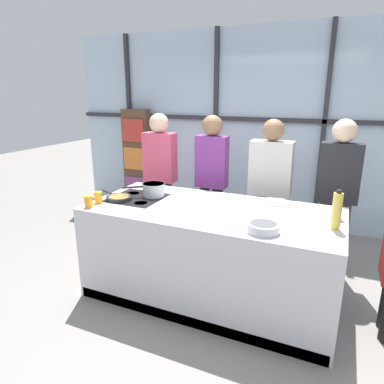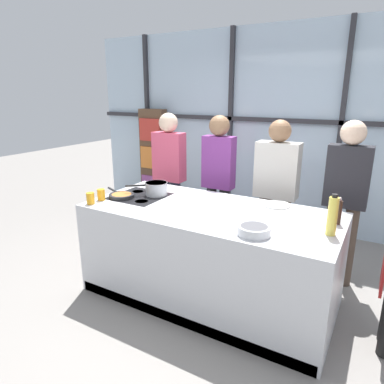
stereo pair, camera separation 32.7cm
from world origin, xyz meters
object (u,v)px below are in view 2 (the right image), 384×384
at_px(frying_pan, 121,195).
at_px(mixing_bowl, 254,230).
at_px(spectator_far_right, 345,193).
at_px(pepper_grinder, 338,212).
at_px(juice_glass_near, 90,198).
at_px(saucepan, 156,188).
at_px(oil_bottle, 332,216).
at_px(spectator_center_right, 276,188).
at_px(juice_glass_far, 101,195).
at_px(white_plate, 276,205).
at_px(spectator_center_left, 218,175).
at_px(spectator_far_left, 169,170).

distance_m(frying_pan, mixing_bowl, 1.51).
bearing_deg(spectator_far_right, pepper_grinder, 91.99).
relative_size(spectator_far_right, juice_glass_near, 15.30).
bearing_deg(saucepan, oil_bottle, -6.41).
relative_size(spectator_center_right, frying_pan, 3.82).
height_order(frying_pan, juice_glass_far, juice_glass_far).
distance_m(saucepan, pepper_grinder, 1.74).
height_order(white_plate, mixing_bowl, mixing_bowl).
bearing_deg(saucepan, white_plate, 13.23).
xyz_separation_m(mixing_bowl, pepper_grinder, (0.50, 0.54, 0.07)).
bearing_deg(frying_pan, spectator_center_left, 59.63).
relative_size(spectator_far_right, juice_glass_far, 15.30).
height_order(white_plate, juice_glass_far, juice_glass_far).
distance_m(spectator_center_left, juice_glass_far, 1.37).
height_order(saucepan, white_plate, saucepan).
distance_m(saucepan, oil_bottle, 1.74).
bearing_deg(white_plate, saucepan, -166.77).
relative_size(spectator_center_left, white_plate, 6.39).
xyz_separation_m(spectator_center_right, mixing_bowl, (0.21, -1.24, 0.00)).
relative_size(spectator_center_right, juice_glass_near, 15.10).
xyz_separation_m(spectator_center_right, juice_glass_far, (-1.39, -1.18, 0.02)).
bearing_deg(mixing_bowl, spectator_center_left, 125.72).
relative_size(white_plate, juice_glass_far, 2.39).
xyz_separation_m(white_plate, juice_glass_near, (-1.54, -0.83, 0.05)).
relative_size(spectator_far_right, frying_pan, 3.87).
bearing_deg(spectator_far_left, white_plate, 162.15).
xyz_separation_m(saucepan, juice_glass_near, (-0.36, -0.55, -0.02)).
height_order(oil_bottle, pepper_grinder, oil_bottle).
distance_m(spectator_far_left, spectator_center_right, 1.37).
bearing_deg(frying_pan, oil_bottle, 1.47).
relative_size(frying_pan, mixing_bowl, 1.74).
height_order(spectator_center_right, saucepan, spectator_center_right).
bearing_deg(spectator_center_right, juice_glass_far, 40.42).
bearing_deg(pepper_grinder, saucepan, -177.86).
bearing_deg(spectator_center_left, spectator_center_right, 180.00).
xyz_separation_m(spectator_far_right, saucepan, (-1.71, -0.77, -0.00)).
distance_m(frying_pan, saucepan, 0.36).
distance_m(spectator_center_left, oil_bottle, 1.69).
relative_size(spectator_center_left, pepper_grinder, 7.41).
relative_size(pepper_grinder, juice_glass_near, 2.07).
bearing_deg(spectator_far_right, oil_bottle, 90.86).
xyz_separation_m(spectator_center_left, juice_glass_near, (-0.70, -1.32, -0.03)).
bearing_deg(juice_glass_near, juice_glass_far, 90.00).
distance_m(spectator_far_right, saucepan, 1.88).
height_order(frying_pan, mixing_bowl, mixing_bowl).
relative_size(oil_bottle, juice_glass_near, 2.88).
relative_size(spectator_center_left, juice_glass_near, 15.31).
xyz_separation_m(spectator_center_left, white_plate, (0.84, -0.49, -0.08)).
height_order(spectator_center_right, mixing_bowl, spectator_center_right).
xyz_separation_m(spectator_far_left, oil_bottle, (2.07, -0.96, 0.08)).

